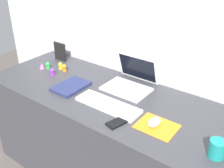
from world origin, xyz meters
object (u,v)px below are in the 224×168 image
(toy_figurine_purple, at_px, (52,72))
(coffee_mug, at_px, (217,149))
(toy_figurine_green, at_px, (48,65))
(cell_phone, at_px, (118,122))
(laptop, at_px, (131,79))
(picture_frame, at_px, (60,52))
(toy_figurine_orange, at_px, (64,68))
(keyboard, at_px, (108,105))
(toy_figurine_pink, at_px, (42,66))
(toy_figurine_yellow, at_px, (60,66))
(notebook_pad, at_px, (71,86))
(mouse, at_px, (154,122))

(toy_figurine_purple, bearing_deg, coffee_mug, -6.00)
(toy_figurine_green, bearing_deg, cell_phone, -16.41)
(laptop, height_order, picture_frame, laptop)
(toy_figurine_orange, bearing_deg, coffee_mug, -10.77)
(cell_phone, xyz_separation_m, toy_figurine_purple, (-0.73, 0.19, 0.02))
(keyboard, bearing_deg, cell_phone, -34.62)
(coffee_mug, height_order, toy_figurine_purple, coffee_mug)
(cell_phone, relative_size, coffee_mug, 1.48)
(toy_figurine_pink, bearing_deg, toy_figurine_yellow, 33.45)
(keyboard, distance_m, notebook_pad, 0.34)
(toy_figurine_pink, relative_size, toy_figurine_green, 0.81)
(cell_phone, bearing_deg, keyboard, 159.99)
(toy_figurine_purple, bearing_deg, laptop, 19.91)
(keyboard, xyz_separation_m, picture_frame, (-0.75, 0.33, 0.06))
(keyboard, distance_m, toy_figurine_pink, 0.75)
(mouse, bearing_deg, toy_figurine_purple, 174.27)
(toy_figurine_pink, bearing_deg, keyboard, -9.49)
(toy_figurine_purple, bearing_deg, keyboard, -8.78)
(coffee_mug, relative_size, toy_figurine_orange, 1.49)
(coffee_mug, distance_m, toy_figurine_purple, 1.24)
(mouse, relative_size, picture_frame, 0.64)
(coffee_mug, xyz_separation_m, toy_figurine_pink, (-1.39, 0.16, -0.02))
(keyboard, distance_m, picture_frame, 0.82)
(toy_figurine_pink, relative_size, toy_figurine_purple, 0.83)
(laptop, bearing_deg, notebook_pad, -140.47)
(toy_figurine_orange, xyz_separation_m, toy_figurine_purple, (-0.02, -0.10, -0.00))
(keyboard, height_order, mouse, mouse)
(cell_phone, distance_m, notebook_pad, 0.50)
(mouse, xyz_separation_m, toy_figurine_yellow, (-0.93, 0.20, 0.01))
(toy_figurine_yellow, distance_m, toy_figurine_orange, 0.06)
(toy_figurine_yellow, xyz_separation_m, toy_figurine_orange, (0.06, -0.01, 0.00))
(mouse, relative_size, toy_figurine_pink, 2.12)
(picture_frame, height_order, toy_figurine_orange, picture_frame)
(keyboard, bearing_deg, laptop, 94.93)
(notebook_pad, distance_m, picture_frame, 0.51)
(keyboard, xyz_separation_m, toy_figurine_yellow, (-0.62, 0.20, 0.02))
(cell_phone, xyz_separation_m, toy_figurine_pink, (-0.89, 0.22, 0.02))
(picture_frame, relative_size, coffee_mug, 1.73)
(mouse, bearing_deg, keyboard, -179.93)
(picture_frame, bearing_deg, keyboard, -23.67)
(mouse, relative_size, cell_phone, 0.75)
(coffee_mug, xyz_separation_m, toy_figurine_green, (-1.35, 0.19, -0.01))
(laptop, bearing_deg, toy_figurine_green, -167.86)
(toy_figurine_purple, distance_m, toy_figurine_green, 0.13)
(toy_figurine_yellow, xyz_separation_m, toy_figurine_pink, (-0.12, -0.08, -0.01))
(keyboard, bearing_deg, notebook_pad, 174.24)
(toy_figurine_yellow, distance_m, toy_figurine_pink, 0.15)
(cell_phone, bearing_deg, toy_figurine_purple, -179.97)
(cell_phone, relative_size, picture_frame, 0.85)
(picture_frame, bearing_deg, toy_figurine_pink, -87.82)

